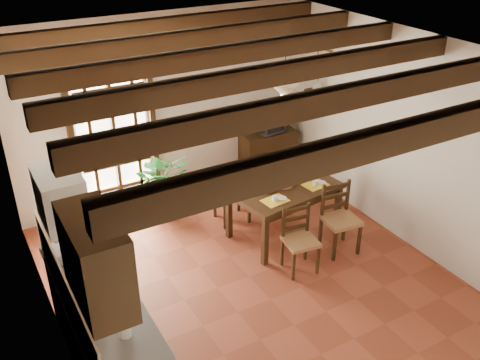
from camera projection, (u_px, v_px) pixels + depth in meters
ground_plane at (249, 277)px, 6.63m from camera, size 5.00×5.00×0.00m
room_shell at (250, 143)px, 5.78m from camera, size 4.52×5.02×2.81m
ceiling_beams at (251, 64)px, 5.37m from camera, size 4.50×4.34×0.20m
french_door at (114, 134)px, 7.60m from camera, size 1.26×0.11×2.32m
kitchen_counter at (105, 336)px, 5.09m from camera, size 0.64×2.25×1.38m
upper_cabinet at (96, 261)px, 3.86m from camera, size 0.35×0.80×0.70m
range_hood at (61, 199)px, 4.88m from camera, size 0.38×0.60×0.54m
counter_items at (96, 291)px, 4.93m from camera, size 0.50×1.43×0.25m
dining_table at (284, 193)px, 7.16m from camera, size 1.49×1.06×0.76m
chair_near_left at (300, 251)px, 6.65m from camera, size 0.44×0.42×0.85m
chair_near_right at (339, 231)px, 7.01m from camera, size 0.48×0.46×0.94m
chair_far_left at (232, 202)px, 7.65m from camera, size 0.48×0.46×0.96m
chair_far_right at (270, 189)px, 8.03m from camera, size 0.47×0.45×0.92m
table_setting at (285, 184)px, 7.10m from camera, size 1.02×0.68×0.10m
table_bowl at (268, 188)px, 7.00m from camera, size 0.28×0.28×0.05m
sideboard at (268, 153)px, 8.89m from camera, size 0.93×0.46×0.77m
crt_tv at (269, 121)px, 8.62m from camera, size 0.45×0.42×0.35m
fuse_box at (251, 71)px, 8.36m from camera, size 0.25×0.03×0.32m
plant_pot at (164, 208)px, 7.86m from camera, size 0.33×0.33×0.20m
potted_plant at (162, 181)px, 7.65m from camera, size 2.26×2.03×2.22m
wall_shelf at (317, 95)px, 8.08m from camera, size 0.20×0.42×0.20m
shelf_vase at (318, 86)px, 8.02m from camera, size 0.15×0.15×0.15m
shelf_flowers at (319, 73)px, 7.92m from camera, size 0.14×0.14×0.36m
framed_picture at (324, 59)px, 7.87m from camera, size 0.03×0.32×0.32m
pendant_lamp at (284, 89)px, 6.57m from camera, size 0.36×0.36×0.84m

